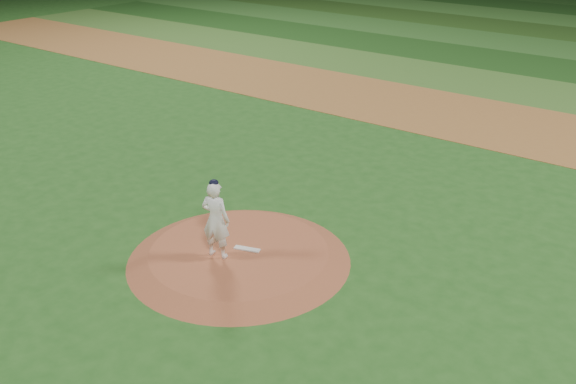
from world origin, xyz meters
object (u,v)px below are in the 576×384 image
at_px(pitchers_mound, 239,255).
at_px(pitcher_on_mound, 216,219).
at_px(pitching_rubber, 247,249).
at_px(rosin_bag, 216,236).

relative_size(pitchers_mound, pitcher_on_mound, 2.74).
distance_m(pitchers_mound, pitching_rubber, 0.25).
distance_m(pitchers_mound, pitcher_on_mound, 1.24).
xyz_separation_m(pitching_rubber, rosin_bag, (-1.04, 0.00, 0.02)).
relative_size(pitching_rubber, rosin_bag, 5.07).
height_order(pitchers_mound, rosin_bag, rosin_bag).
relative_size(rosin_bag, pitcher_on_mound, 0.06).
xyz_separation_m(pitchers_mound, pitcher_on_mound, (-0.26, -0.49, 1.11)).
height_order(pitchers_mound, pitcher_on_mound, pitcher_on_mound).
bearing_deg(pitching_rubber, pitcher_on_mound, -138.79).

